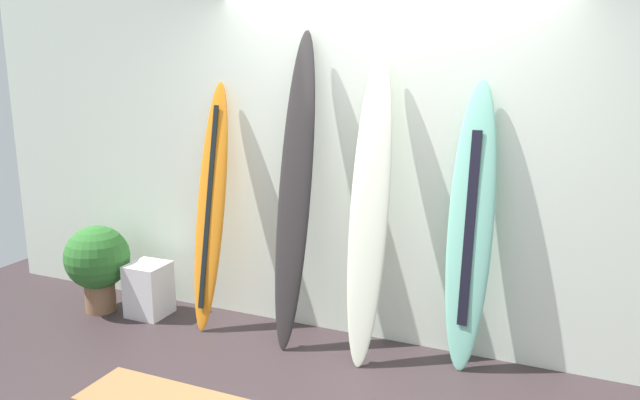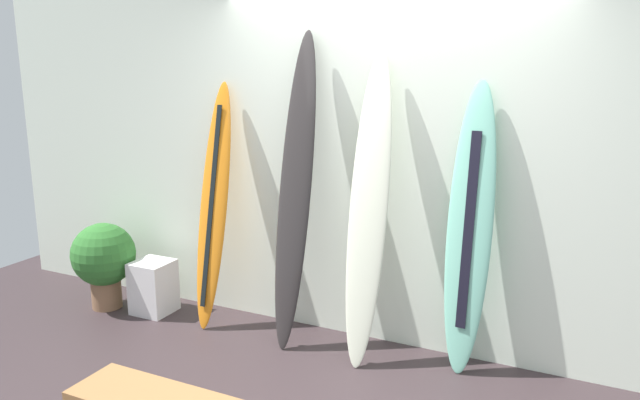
{
  "view_description": "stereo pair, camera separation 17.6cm",
  "coord_description": "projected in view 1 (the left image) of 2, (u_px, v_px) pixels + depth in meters",
  "views": [
    {
      "loc": [
        1.34,
        -2.96,
        2.08
      ],
      "look_at": [
        -0.37,
        0.95,
        1.09
      ],
      "focal_mm": 34.88,
      "sensor_mm": 36.0,
      "label": 1
    },
    {
      "loc": [
        1.5,
        -2.89,
        2.08
      ],
      "look_at": [
        -0.37,
        0.95,
        1.09
      ],
      "focal_mm": 34.88,
      "sensor_mm": 36.0,
      "label": 2
    }
  ],
  "objects": [
    {
      "name": "surfboard_seafoam",
      "position": [
        470.0,
        229.0,
        4.09
      ],
      "size": [
        0.31,
        0.29,
        1.95
      ],
      "color": "#7CCAB2",
      "rests_on": "ground"
    },
    {
      "name": "potted_plant",
      "position": [
        97.0,
        261.0,
        5.12
      ],
      "size": [
        0.53,
        0.53,
        0.73
      ],
      "color": "brown",
      "rests_on": "ground"
    },
    {
      "name": "display_block_left",
      "position": [
        149.0,
        289.0,
        5.09
      ],
      "size": [
        0.31,
        0.31,
        0.44
      ],
      "color": "silver",
      "rests_on": "ground"
    },
    {
      "name": "surfboard_ivory",
      "position": [
        369.0,
        213.0,
        4.22
      ],
      "size": [
        0.29,
        0.5,
        2.13
      ],
      "color": "silver",
      "rests_on": "ground"
    },
    {
      "name": "wall_back",
      "position": [
        386.0,
        153.0,
        4.48
      ],
      "size": [
        7.2,
        0.2,
        2.8
      ],
      "primitive_type": "cube",
      "color": "silver",
      "rests_on": "ground"
    },
    {
      "name": "surfboard_sunset",
      "position": [
        211.0,
        207.0,
        4.77
      ],
      "size": [
        0.25,
        0.46,
        1.9
      ],
      "color": "orange",
      "rests_on": "ground"
    },
    {
      "name": "surfboard_charcoal",
      "position": [
        295.0,
        194.0,
        4.43
      ],
      "size": [
        0.27,
        0.49,
        2.27
      ],
      "color": "#2C2828",
      "rests_on": "ground"
    }
  ]
}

